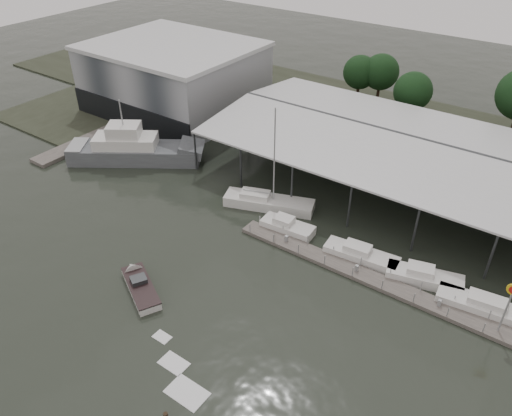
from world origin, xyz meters
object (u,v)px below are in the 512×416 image
Objects in this scene: shell_fuel_sign at (510,300)px; grey_trawler at (136,150)px; white_sailboat at (267,202)px; speedboat_underway at (139,284)px.

shell_fuel_sign is 47.40m from grey_trawler.
white_sailboat is 0.75× the size of speedboat_underway.
speedboat_underway is (-2.08, -18.07, -0.25)m from white_sailboat.
grey_trawler is 20.71m from white_sailboat.
white_sailboat is at bearing -68.78° from speedboat_underway.
shell_fuel_sign is 0.32× the size of grey_trawler.
grey_trawler is 1.04× the size of speedboat_underway.
grey_trawler reaches higher than shell_fuel_sign.
shell_fuel_sign is at bearing -29.79° from white_sailboat.
white_sailboat reaches higher than shell_fuel_sign.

